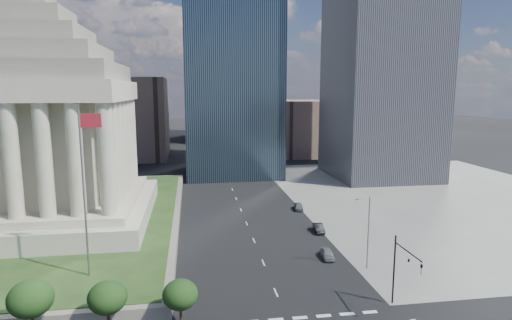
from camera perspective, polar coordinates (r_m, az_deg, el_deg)
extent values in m
plane|color=black|center=(129.29, -4.28, -1.33)|extent=(500.00, 500.00, 0.00)
cube|color=slate|center=(105.67, 23.40, -4.49)|extent=(68.00, 90.00, 0.03)
cylinder|color=slate|center=(53.58, -21.95, -4.22)|extent=(0.24, 0.24, 20.00)
cube|color=maroon|center=(52.08, -21.23, 4.93)|extent=(2.40, 0.05, 1.60)
cube|color=black|center=(122.42, -3.31, 12.19)|extent=(26.00, 26.00, 60.00)
cube|color=brown|center=(162.71, 6.19, 4.38)|extent=(20.00, 30.00, 20.00)
cube|color=brown|center=(158.36, -16.13, 5.39)|extent=(24.00, 30.00, 28.00)
cylinder|color=black|center=(51.56, 17.92, -13.75)|extent=(0.18, 0.18, 8.00)
cylinder|color=black|center=(48.14, 19.59, -11.43)|extent=(0.14, 5.50, 0.14)
cube|color=black|center=(46.21, 21.18, -13.48)|extent=(0.30, 0.30, 1.10)
cylinder|color=slate|center=(59.64, 14.74, -9.39)|extent=(0.16, 0.16, 10.00)
cylinder|color=slate|center=(57.96, 14.11, -4.96)|extent=(1.80, 0.12, 0.12)
cube|color=slate|center=(57.65, 13.28, -5.11)|extent=(0.50, 0.22, 0.14)
imported|color=gray|center=(63.42, 9.50, -12.21)|extent=(1.95, 4.11, 1.36)
imported|color=black|center=(74.15, 8.37, -8.96)|extent=(1.86, 4.30, 1.38)
imported|color=slate|center=(86.81, 5.72, -6.19)|extent=(2.28, 4.26, 1.38)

